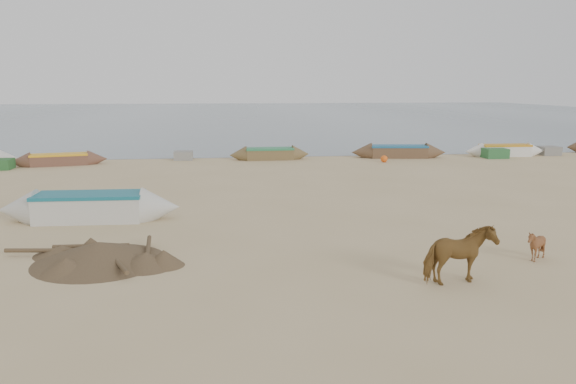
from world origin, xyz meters
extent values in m
plane|color=tan|center=(0.00, 0.00, 0.00)|extent=(140.00, 140.00, 0.00)
plane|color=slate|center=(0.00, 82.00, 0.01)|extent=(160.00, 160.00, 0.00)
imported|color=brown|center=(3.28, -3.26, 0.73)|extent=(1.85, 1.11, 1.46)
imported|color=brown|center=(6.19, -1.74, 0.44)|extent=(0.86, 0.78, 0.87)
cone|color=brown|center=(-5.76, -0.37, 0.28)|extent=(4.74, 4.74, 0.56)
sphere|color=orange|center=(7.94, 18.54, 0.22)|extent=(0.44, 0.44, 0.44)
cube|color=gray|center=(-4.74, 21.36, 0.28)|extent=(1.20, 1.10, 0.56)
cube|color=#2D6535|center=(15.95, 19.72, 0.32)|extent=(1.50, 1.20, 0.64)
cube|color=slate|center=(20.50, 20.83, 0.30)|extent=(1.30, 1.20, 0.60)
camera|label=1|loc=(-2.45, -15.69, 4.76)|focal=35.00mm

